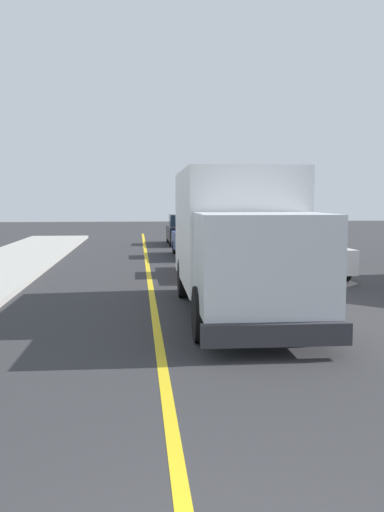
{
  "coord_description": "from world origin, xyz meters",
  "views": [
    {
      "loc": [
        -0.35,
        -2.89,
        2.55
      ],
      "look_at": [
        0.73,
        8.21,
        1.4
      ],
      "focal_mm": 39.01,
      "sensor_mm": 36.0,
      "label": 1
    }
  ],
  "objects_px": {
    "parked_car_near": "(222,251)",
    "parked_car_mid": "(196,239)",
    "parked_car_far": "(184,230)",
    "box_truck": "(237,234)",
    "parked_van_across": "(306,252)"
  },
  "relations": [
    {
      "from": "parked_car_far",
      "to": "box_truck",
      "type": "bearing_deg",
      "value": -91.1
    },
    {
      "from": "parked_car_near",
      "to": "parked_car_mid",
      "type": "relative_size",
      "value": 0.99
    },
    {
      "from": "box_truck",
      "to": "parked_van_across",
      "type": "height_order",
      "value": "box_truck"
    },
    {
      "from": "parked_car_far",
      "to": "parked_car_mid",
      "type": "bearing_deg",
      "value": -90.22
    },
    {
      "from": "parked_car_far",
      "to": "parked_van_across",
      "type": "distance_m",
      "value": 13.57
    },
    {
      "from": "parked_van_across",
      "to": "parked_car_near",
      "type": "bearing_deg",
      "value": 167.46
    },
    {
      "from": "parked_car_near",
      "to": "parked_car_far",
      "type": "relative_size",
      "value": 1.0
    },
    {
      "from": "parked_car_near",
      "to": "parked_van_across",
      "type": "distance_m",
      "value": 2.79
    },
    {
      "from": "parked_car_near",
      "to": "parked_van_across",
      "type": "bearing_deg",
      "value": -12.54
    },
    {
      "from": "box_truck",
      "to": "parked_car_near",
      "type": "height_order",
      "value": "box_truck"
    },
    {
      "from": "parked_car_mid",
      "to": "parked_car_far",
      "type": "bearing_deg",
      "value": 89.78
    },
    {
      "from": "parked_car_near",
      "to": "parked_car_mid",
      "type": "xyz_separation_m",
      "value": [
        -0.29,
        5.86,
        0.0
      ]
    },
    {
      "from": "box_truck",
      "to": "parked_car_mid",
      "type": "xyz_separation_m",
      "value": [
        0.34,
        12.13,
        -0.97
      ]
    },
    {
      "from": "box_truck",
      "to": "parked_car_near",
      "type": "distance_m",
      "value": 6.37
    },
    {
      "from": "parked_car_far",
      "to": "parked_van_across",
      "type": "xyz_separation_m",
      "value": [
        2.99,
        -13.23,
        0.0
      ]
    }
  ]
}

